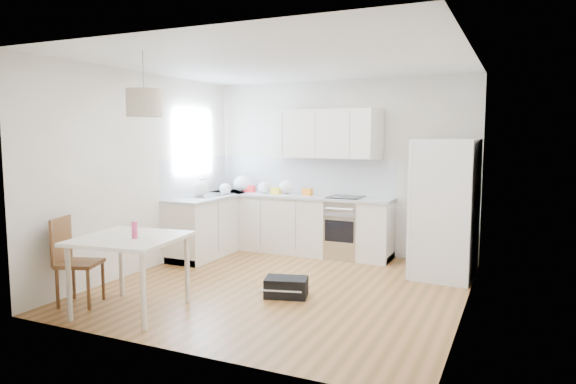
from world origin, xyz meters
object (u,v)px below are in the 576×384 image
(dining_chair, at_px, (80,261))
(gym_bag, at_px, (286,287))
(dining_table, at_px, (130,245))
(refrigerator, at_px, (447,209))

(dining_chair, xyz_separation_m, gym_bag, (1.94, 1.18, -0.37))
(dining_chair, height_order, gym_bag, dining_chair)
(dining_table, bearing_deg, refrigerator, 37.46)
(refrigerator, height_order, dining_chair, refrigerator)
(dining_table, distance_m, gym_bag, 1.81)
(refrigerator, relative_size, dining_table, 1.59)
(dining_table, xyz_separation_m, gym_bag, (1.28, 1.13, -0.60))
(refrigerator, distance_m, dining_chair, 4.51)
(refrigerator, xyz_separation_m, dining_chair, (-3.48, -2.83, -0.42))
(dining_chair, bearing_deg, refrigerator, 19.88)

